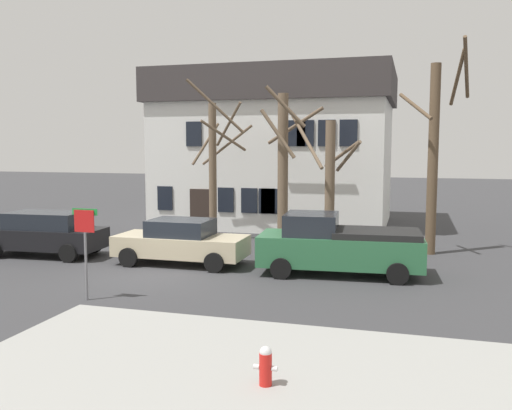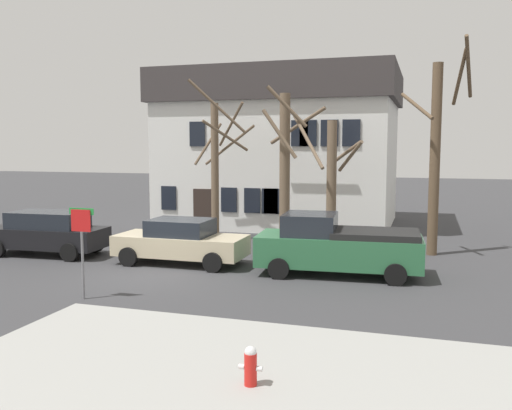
% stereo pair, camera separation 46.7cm
% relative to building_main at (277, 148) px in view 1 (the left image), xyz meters
% --- Properties ---
extents(ground_plane, '(120.00, 120.00, 0.00)m').
position_rel_building_main_xyz_m(ground_plane, '(-0.88, -13.32, -4.13)').
color(ground_plane, '#38383A').
extents(sidewalk_slab, '(11.54, 7.65, 0.12)m').
position_rel_building_main_xyz_m(sidewalk_slab, '(4.73, -21.00, -4.07)').
color(sidewalk_slab, '#999993').
rests_on(sidewalk_slab, ground_plane).
extents(building_main, '(12.30, 8.63, 8.11)m').
position_rel_building_main_xyz_m(building_main, '(0.00, 0.00, 0.00)').
color(building_main, white).
rests_on(building_main, ground_plane).
extents(tree_bare_near, '(2.73, 3.22, 6.96)m').
position_rel_building_main_xyz_m(tree_bare_near, '(-1.25, -6.49, -0.69)').
color(tree_bare_near, brown).
rests_on(tree_bare_near, ground_plane).
extents(tree_bare_mid, '(2.67, 2.73, 6.68)m').
position_rel_building_main_xyz_m(tree_bare_mid, '(1.82, -6.29, -0.66)').
color(tree_bare_mid, brown).
rests_on(tree_bare_mid, ground_plane).
extents(tree_bare_far, '(2.98, 2.98, 5.51)m').
position_rel_building_main_xyz_m(tree_bare_far, '(3.86, -6.61, -1.29)').
color(tree_bare_far, brown).
rests_on(tree_bare_far, ground_plane).
extents(tree_bare_end, '(2.66, 2.35, 8.09)m').
position_rel_building_main_xyz_m(tree_bare_end, '(7.95, -7.01, -0.14)').
color(tree_bare_end, brown).
rests_on(tree_bare_end, ground_plane).
extents(car_black_wagon, '(4.67, 2.25, 1.70)m').
position_rel_building_main_xyz_m(car_black_wagon, '(-6.35, -11.47, -3.24)').
color(car_black_wagon, black).
rests_on(car_black_wagon, ground_plane).
extents(car_beige_sedan, '(4.69, 2.11, 1.61)m').
position_rel_building_main_xyz_m(car_beige_sedan, '(-0.72, -11.40, -3.31)').
color(car_beige_sedan, '#C6B793').
rests_on(car_beige_sedan, ground_plane).
extents(pickup_truck_green, '(5.43, 2.61, 2.00)m').
position_rel_building_main_xyz_m(pickup_truck_green, '(4.89, -11.41, -3.16)').
color(pickup_truck_green, '#2D6B42').
rests_on(pickup_truck_green, ground_plane).
extents(fire_hydrant, '(0.42, 0.22, 0.69)m').
position_rel_building_main_xyz_m(fire_hydrant, '(4.85, -20.49, -3.65)').
color(fire_hydrant, red).
rests_on(fire_hydrant, sidewalk_slab).
extents(street_sign_pole, '(0.76, 0.07, 2.53)m').
position_rel_building_main_xyz_m(street_sign_pole, '(-1.34, -16.39, -2.34)').
color(street_sign_pole, slate).
rests_on(street_sign_pole, ground_plane).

